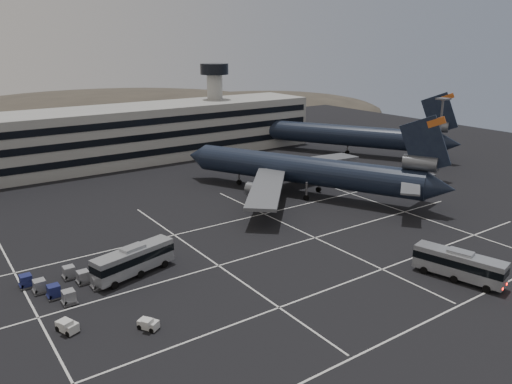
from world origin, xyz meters
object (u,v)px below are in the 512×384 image
Objects in this scene: trijet_main at (306,170)px; bus_far at (134,259)px; bus_near at (459,264)px; tug_a at (68,326)px; uld_cluster at (63,284)px.

trijet_main is 45.03m from bus_far.
trijet_main reaches higher than bus_near.
bus_far reaches higher than tug_a.
trijet_main is at bearing -86.21° from bus_far.
trijet_main is 58.77m from tug_a.
uld_cluster is (-51.61, -13.20, -4.43)m from trijet_main.
trijet_main is 53.46m from uld_cluster.
tug_a is (-53.74, -23.35, -4.56)m from trijet_main.
trijet_main is 19.38× the size of tug_a.
trijet_main reaches higher than uld_cluster.
bus_far is at bearing 129.07° from bus_near.
uld_cluster reaches higher than tug_a.
uld_cluster is at bearing 67.33° from bus_far.
bus_near is 51.37m from uld_cluster.
trijet_main is 5.42× the size of uld_cluster.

